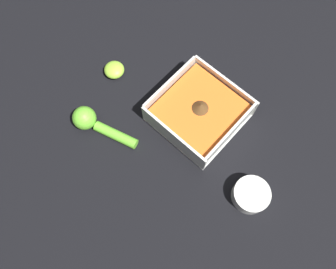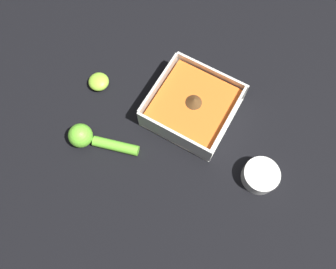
# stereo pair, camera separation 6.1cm
# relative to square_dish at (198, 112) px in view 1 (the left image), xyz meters

# --- Properties ---
(ground_plane) EXTENTS (4.00, 4.00, 0.00)m
(ground_plane) POSITION_rel_square_dish_xyz_m (0.00, -0.04, -0.03)
(ground_plane) COLOR black
(square_dish) EXTENTS (0.20, 0.20, 0.07)m
(square_dish) POSITION_rel_square_dish_xyz_m (0.00, 0.00, 0.00)
(square_dish) COLOR silver
(square_dish) RESTS_ON ground_plane
(spice_bowl) EXTENTS (0.08, 0.08, 0.04)m
(spice_bowl) POSITION_rel_square_dish_xyz_m (0.22, -0.07, -0.01)
(spice_bowl) COLOR silver
(spice_bowl) RESTS_ON ground_plane
(lemon_squeezer) EXTENTS (0.17, 0.08, 0.06)m
(lemon_squeezer) POSITION_rel_square_dish_xyz_m (-0.17, -0.19, -0.00)
(lemon_squeezer) COLOR #6BC633
(lemon_squeezer) RESTS_ON ground_plane
(lemon_half) EXTENTS (0.05, 0.05, 0.03)m
(lemon_half) POSITION_rel_square_dish_xyz_m (-0.24, -0.05, -0.01)
(lemon_half) COLOR #93CC38
(lemon_half) RESTS_ON ground_plane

